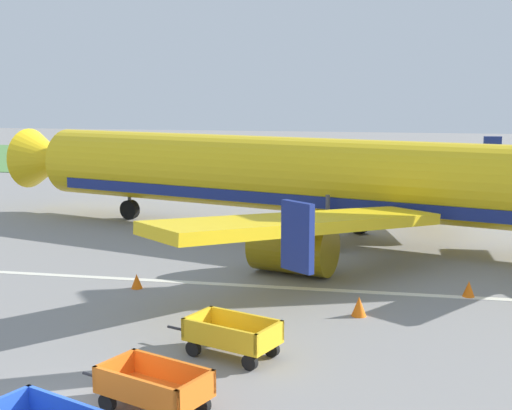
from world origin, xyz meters
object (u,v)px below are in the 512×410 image
(baggage_cart_third_in_row, at_px, (154,387))
(traffic_cone_by_carts, at_px, (359,306))
(baggage_cart_fourth_in_row, at_px, (232,336))
(airplane, at_px, (317,178))
(traffic_cone_mid_apron, at_px, (137,281))
(traffic_cone_near_plane, at_px, (469,289))

(baggage_cart_third_in_row, bearing_deg, traffic_cone_by_carts, 61.95)
(baggage_cart_fourth_in_row, height_order, traffic_cone_by_carts, baggage_cart_fourth_in_row)
(airplane, distance_m, traffic_cone_mid_apron, 11.89)
(traffic_cone_near_plane, height_order, traffic_cone_mid_apron, traffic_cone_near_plane)
(baggage_cart_fourth_in_row, xyz_separation_m, traffic_cone_near_plane, (7.01, 7.21, -0.31))
(airplane, xyz_separation_m, traffic_cone_near_plane, (6.46, -8.87, -2.76))
(traffic_cone_near_plane, bearing_deg, baggage_cart_fourth_in_row, -134.19)
(traffic_cone_mid_apron, height_order, traffic_cone_by_carts, traffic_cone_by_carts)
(traffic_cone_near_plane, xyz_separation_m, traffic_cone_by_carts, (-3.74, -2.95, 0.03))
(airplane, xyz_separation_m, traffic_cone_by_carts, (2.72, -11.81, -2.73))
(airplane, height_order, baggage_cart_third_in_row, airplane)
(baggage_cart_third_in_row, relative_size, traffic_cone_by_carts, 5.45)
(baggage_cart_fourth_in_row, bearing_deg, traffic_cone_near_plane, 45.81)
(traffic_cone_by_carts, bearing_deg, baggage_cart_third_in_row, -118.05)
(baggage_cart_fourth_in_row, bearing_deg, traffic_cone_by_carts, 52.49)
(baggage_cart_fourth_in_row, xyz_separation_m, traffic_cone_by_carts, (3.27, 4.26, -0.27))
(airplane, distance_m, traffic_cone_near_plane, 11.31)
(baggage_cart_fourth_in_row, relative_size, traffic_cone_near_plane, 6.11)
(baggage_cart_third_in_row, xyz_separation_m, traffic_cone_by_carts, (4.25, 7.98, -0.27))
(baggage_cart_third_in_row, distance_m, traffic_cone_mid_apron, 10.48)
(baggage_cart_third_in_row, relative_size, traffic_cone_near_plane, 6.10)
(airplane, distance_m, baggage_cart_fourth_in_row, 16.27)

